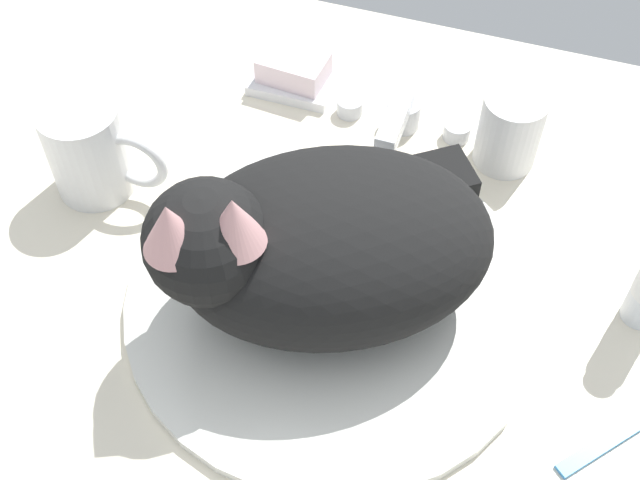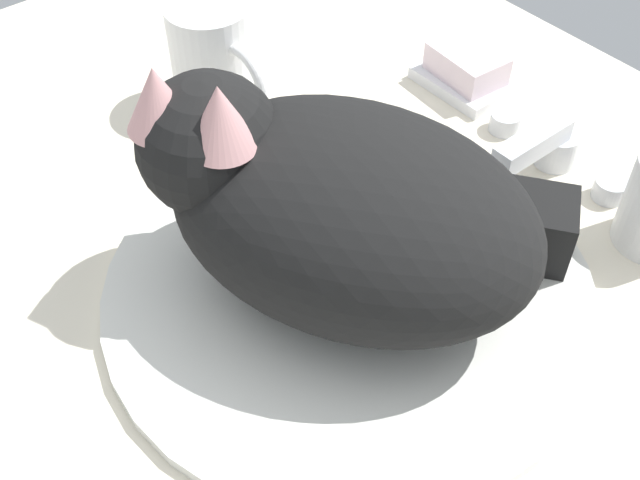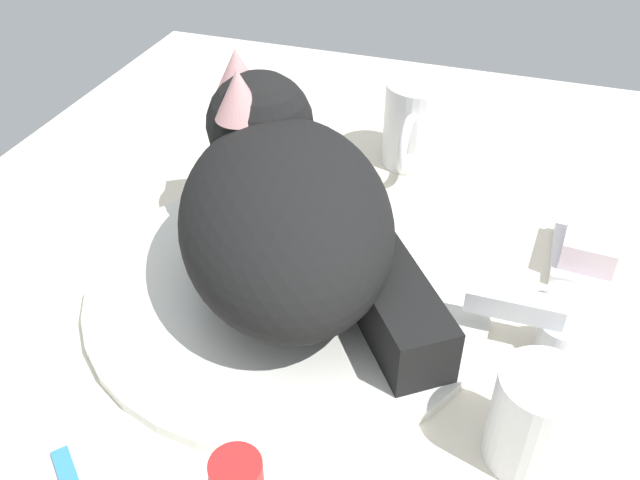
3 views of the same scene
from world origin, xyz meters
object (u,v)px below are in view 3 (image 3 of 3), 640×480
Objects in this scene: rinse_cup at (535,419)px; coffee_mug at (416,125)px; cat at (286,206)px; soap_bar at (591,242)px; faucet at (544,329)px.

coffee_mug is at bearing -156.29° from rinse_cup.
cat reaches higher than soap_bar.
rinse_cup is 1.13× the size of soap_bar.
cat reaches higher than rinse_cup.
cat is 3.97× the size of rinse_cup.
faucet is 0.46× the size of cat.
coffee_mug reaches higher than soap_bar.
rinse_cup is (37.00, 16.25, -0.96)cm from coffee_mug.
faucet reaches higher than soap_bar.
coffee_mug is 1.52× the size of rinse_cup.
faucet is 1.19× the size of coffee_mug.
faucet is at bearing 178.86° from rinse_cup.
faucet is 30.90cm from coffee_mug.
faucet is 2.04× the size of soap_bar.
soap_bar is at bearing 171.47° from rinse_cup.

